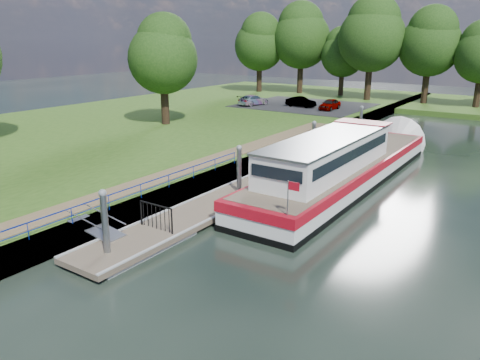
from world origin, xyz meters
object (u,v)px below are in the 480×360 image
Objects in this scene: pontoon at (280,176)px; barge at (347,164)px; car_b at (301,102)px; car_c at (253,100)px; car_a at (330,104)px.

barge is (3.60, 1.63, 0.90)m from pontoon.
car_c is at bearing 110.92° from car_b.
car_c is (-15.88, 21.63, 1.25)m from pontoon.
car_b is (-14.24, 21.77, 0.31)m from barge.
car_a is (-7.06, 23.24, 1.24)m from pontoon.
car_b is at bearing 177.08° from car_a.
pontoon is 7.32× the size of car_c.
car_a is at bearing 106.90° from pontoon.
car_c is (-8.81, -1.60, 0.01)m from car_a.
car_a reaches higher than car_b.
pontoon is at bearing -155.68° from barge.
car_c reaches higher than car_b.
barge reaches higher than car_a.
barge reaches higher than car_b.
barge reaches higher than car_c.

